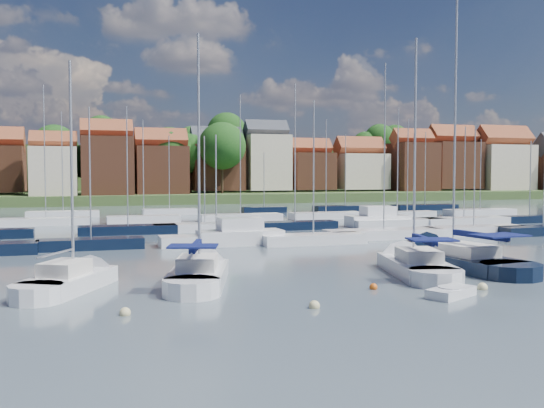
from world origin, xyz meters
name	(u,v)px	position (x,y,z in m)	size (l,w,h in m)	color
ground	(242,224)	(0.00, 40.00, 0.00)	(260.00, 260.00, 0.00)	#3F4E56
sailboat_left	(201,273)	(-11.42, 4.79, 0.36)	(5.70, 11.04, 14.55)	silver
sailboat_centre	(409,265)	(1.23, 4.05, 0.36)	(5.37, 11.39, 15.00)	silver
sailboat_navy	(440,258)	(4.60, 5.98, 0.35)	(5.15, 13.51, 18.16)	black
sailboat_far	(79,280)	(-17.91, 4.64, 0.34)	(6.60, 9.52, 12.62)	silver
tender	(451,292)	(-0.85, -3.41, 0.22)	(2.96, 2.33, 0.58)	silver
buoy_a	(125,315)	(-16.01, -2.56, 0.00)	(0.47, 0.47, 0.47)	beige
buoy_b	(314,308)	(-7.96, -3.67, 0.00)	(0.49, 0.49, 0.49)	beige
buoy_c	(373,289)	(-3.49, -0.53, 0.00)	(0.41, 0.41, 0.41)	#D85914
buoy_d	(482,290)	(1.77, -2.27, 0.00)	(0.51, 0.51, 0.51)	beige
buoy_e	(415,265)	(2.77, 6.01, 0.00)	(0.44, 0.44, 0.44)	beige
marina_field	(270,223)	(1.91, 35.15, 0.43)	(79.62, 41.41, 15.93)	silver
far_shore_town	(162,178)	(2.23, 132.67, 4.61)	(212.46, 90.00, 22.27)	#364C26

